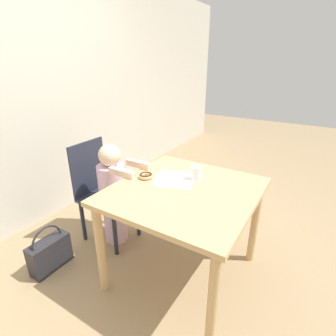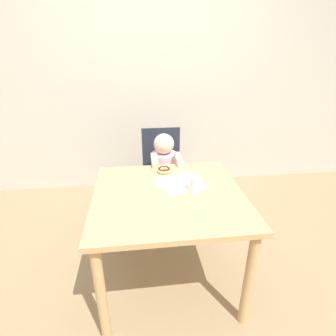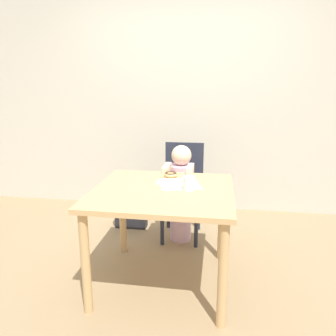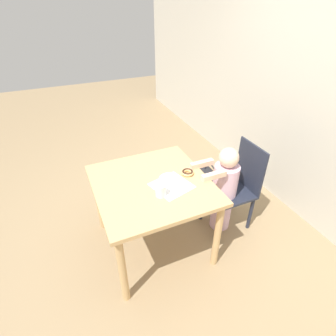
# 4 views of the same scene
# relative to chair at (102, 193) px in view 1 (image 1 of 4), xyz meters

# --- Properties ---
(ground_plane) EXTENTS (12.00, 12.00, 0.00)m
(ground_plane) POSITION_rel_chair_xyz_m (-0.05, -0.86, -0.46)
(ground_plane) COLOR #997F5B
(wall_back) EXTENTS (8.00, 0.05, 2.50)m
(wall_back) POSITION_rel_chair_xyz_m (-0.05, 0.79, 0.79)
(wall_back) COLOR beige
(wall_back) RESTS_ON ground_plane
(dining_table) EXTENTS (0.99, 0.95, 0.75)m
(dining_table) POSITION_rel_chair_xyz_m (-0.05, -0.86, 0.18)
(dining_table) COLOR tan
(dining_table) RESTS_ON ground_plane
(chair) EXTENTS (0.38, 0.45, 0.91)m
(chair) POSITION_rel_chair_xyz_m (0.00, 0.00, 0.00)
(chair) COLOR #232838
(chair) RESTS_ON ground_plane
(child_figure) EXTENTS (0.25, 0.45, 0.93)m
(child_figure) POSITION_rel_chair_xyz_m (-0.00, -0.14, 0.02)
(child_figure) COLOR silver
(child_figure) RESTS_ON ground_plane
(donut) EXTENTS (0.11, 0.11, 0.03)m
(donut) POSITION_rel_chair_xyz_m (-0.04, -0.52, 0.31)
(donut) COLOR #DBB270
(donut) RESTS_ON dining_table
(napkin) EXTENTS (0.36, 0.36, 0.00)m
(napkin) POSITION_rel_chair_xyz_m (0.05, -0.72, 0.29)
(napkin) COLOR white
(napkin) RESTS_ON dining_table
(handbag) EXTENTS (0.32, 0.13, 0.39)m
(handbag) POSITION_rel_chair_xyz_m (-0.55, 0.08, -0.32)
(handbag) COLOR #232328
(handbag) RESTS_ON ground_plane
(cup) EXTENTS (0.08, 0.08, 0.10)m
(cup) POSITION_rel_chair_xyz_m (0.13, -0.85, 0.34)
(cup) COLOR white
(cup) RESTS_ON dining_table
(plate) EXTENTS (0.18, 0.18, 0.01)m
(plate) POSITION_rel_chair_xyz_m (-0.04, -0.70, 0.29)
(plate) COLOR white
(plate) RESTS_ON dining_table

